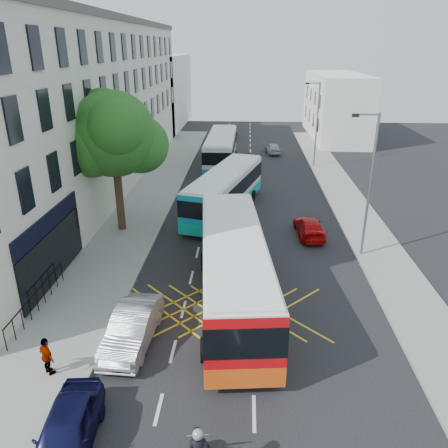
# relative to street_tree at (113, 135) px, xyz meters

# --- Properties ---
(ground) EXTENTS (120.00, 120.00, 0.00)m
(ground) POSITION_rel_street_tree_xyz_m (8.51, -14.97, -6.29)
(ground) COLOR black
(ground) RESTS_ON ground
(pavement_left) EXTENTS (5.00, 70.00, 0.15)m
(pavement_left) POSITION_rel_street_tree_xyz_m (0.01, 0.03, -6.22)
(pavement_left) COLOR gray
(pavement_left) RESTS_ON ground
(pavement_right) EXTENTS (3.00, 70.00, 0.15)m
(pavement_right) POSITION_rel_street_tree_xyz_m (16.01, 0.03, -6.22)
(pavement_right) COLOR gray
(pavement_right) RESTS_ON ground
(terrace_main) EXTENTS (8.30, 45.00, 13.50)m
(terrace_main) POSITION_rel_street_tree_xyz_m (-5.49, 9.52, 0.46)
(terrace_main) COLOR beige
(terrace_main) RESTS_ON ground
(terrace_far) EXTENTS (8.00, 20.00, 10.00)m
(terrace_far) POSITION_rel_street_tree_xyz_m (-5.49, 40.03, -1.29)
(terrace_far) COLOR silver
(terrace_far) RESTS_ON ground
(building_right) EXTENTS (6.00, 18.00, 8.00)m
(building_right) POSITION_rel_street_tree_xyz_m (19.51, 33.03, -2.29)
(building_right) COLOR silver
(building_right) RESTS_ON ground
(street_tree) EXTENTS (6.30, 5.70, 8.80)m
(street_tree) POSITION_rel_street_tree_xyz_m (0.00, 0.00, 0.00)
(street_tree) COLOR #382619
(street_tree) RESTS_ON pavement_left
(lamp_near) EXTENTS (1.45, 0.15, 8.00)m
(lamp_near) POSITION_rel_street_tree_xyz_m (14.71, -2.97, -1.68)
(lamp_near) COLOR slate
(lamp_near) RESTS_ON pavement_right
(lamp_far) EXTENTS (1.45, 0.15, 8.00)m
(lamp_far) POSITION_rel_street_tree_xyz_m (14.71, 17.03, -1.68)
(lamp_far) COLOR slate
(lamp_far) RESTS_ON pavement_right
(railings) EXTENTS (0.08, 5.60, 1.14)m
(railings) POSITION_rel_street_tree_xyz_m (-1.19, -9.67, -5.57)
(railings) COLOR black
(railings) RESTS_ON pavement_left
(bus_near) EXTENTS (4.00, 12.42, 3.43)m
(bus_near) POSITION_rel_street_tree_xyz_m (7.60, -8.25, -4.48)
(bus_near) COLOR silver
(bus_near) RESTS_ON ground
(bus_mid) EXTENTS (5.42, 11.30, 3.10)m
(bus_mid) POSITION_rel_street_tree_xyz_m (6.60, 3.80, -4.66)
(bus_mid) COLOR silver
(bus_mid) RESTS_ON ground
(bus_far) EXTENTS (2.94, 11.42, 3.21)m
(bus_far) POSITION_rel_street_tree_xyz_m (5.54, 16.90, -4.60)
(bus_far) COLOR silver
(bus_far) RESTS_ON ground
(parked_car_blue) EXTENTS (1.96, 4.15, 1.37)m
(parked_car_blue) POSITION_rel_street_tree_xyz_m (2.91, -16.63, -5.61)
(parked_car_blue) COLOR black
(parked_car_blue) RESTS_ON ground
(parked_car_silver) EXTENTS (1.81, 4.52, 1.46)m
(parked_car_silver) POSITION_rel_street_tree_xyz_m (3.61, -11.50, -5.56)
(parked_car_silver) COLOR #94969B
(parked_car_silver) RESTS_ON ground
(red_hatchback) EXTENTS (1.83, 4.03, 1.14)m
(red_hatchback) POSITION_rel_street_tree_xyz_m (12.18, -0.09, -5.72)
(red_hatchback) COLOR #BD0808
(red_hatchback) RESTS_ON ground
(distant_car_grey) EXTENTS (2.52, 4.61, 1.23)m
(distant_car_grey) POSITION_rel_street_tree_xyz_m (5.61, 30.49, -5.68)
(distant_car_grey) COLOR #383A3F
(distant_car_grey) RESTS_ON ground
(distant_car_silver) EXTENTS (1.83, 3.65, 1.19)m
(distant_car_silver) POSITION_rel_street_tree_xyz_m (11.01, 22.78, -5.70)
(distant_car_silver) COLOR #A3A6AB
(distant_car_silver) RESTS_ON ground
(pedestrian_far) EXTENTS (0.94, 0.84, 1.53)m
(pedestrian_far) POSITION_rel_street_tree_xyz_m (1.03, -13.62, -5.38)
(pedestrian_far) COLOR gray
(pedestrian_far) RESTS_ON pavement_left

